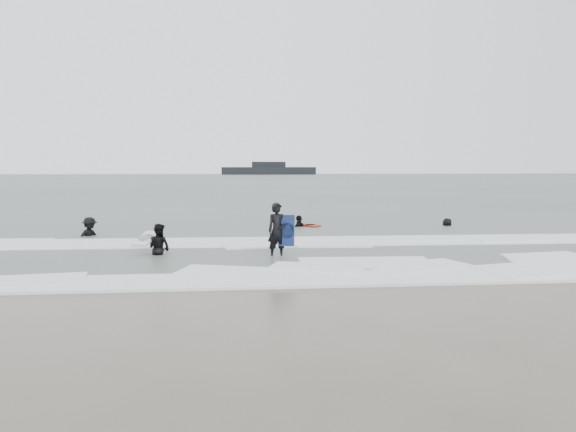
{
  "coord_description": "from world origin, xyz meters",
  "views": [
    {
      "loc": [
        -1.56,
        -14.2,
        2.86
      ],
      "look_at": [
        0.0,
        5.0,
        1.1
      ],
      "focal_mm": 35.0,
      "sensor_mm": 36.0,
      "label": 1
    }
  ],
  "objects": [
    {
      "name": "surfer_wading",
      "position": [
        -4.19,
        3.56,
        0.0
      ],
      "size": [
        0.97,
        0.92,
        1.58
      ],
      "primitive_type": "imported",
      "rotation": [
        0.0,
        0.0,
        2.55
      ],
      "color": "black",
      "rests_on": "ground"
    },
    {
      "name": "surfer_right_near",
      "position": [
        1.02,
        11.14,
        0.0
      ],
      "size": [
        1.01,
        1.01,
        1.72
      ],
      "primitive_type": "imported",
      "rotation": [
        0.0,
        0.0,
        -2.37
      ],
      "color": "black",
      "rests_on": "ground"
    },
    {
      "name": "vessel_horizon",
      "position": [
        6.11,
        149.95,
        1.38
      ],
      "size": [
        27.27,
        4.87,
        3.7
      ],
      "color": "black",
      "rests_on": "ground"
    },
    {
      "name": "sea",
      "position": [
        0.0,
        80.0,
        0.06
      ],
      "size": [
        320.0,
        320.0,
        0.0
      ],
      "primitive_type": "plane",
      "color": "#47544C",
      "rests_on": "ground"
    },
    {
      "name": "surfer_centre",
      "position": [
        -0.5,
        2.87,
        0.0
      ],
      "size": [
        0.71,
        0.56,
        1.73
      ],
      "primitive_type": "imported",
      "rotation": [
        0.0,
        0.0,
        0.26
      ],
      "color": "black",
      "rests_on": "ground"
    },
    {
      "name": "surf_foam",
      "position": [
        0.0,
        3.7,
        0.04
      ],
      "size": [
        30.03,
        9.06,
        0.09
      ],
      "color": "white",
      "rests_on": "ground"
    },
    {
      "name": "ground",
      "position": [
        0.0,
        0.0,
        0.0
      ],
      "size": [
        320.0,
        320.0,
        0.0
      ],
      "primitive_type": "plane",
      "color": "brown",
      "rests_on": "ground"
    },
    {
      "name": "surfer_breaker",
      "position": [
        -7.6,
        8.37,
        0.0
      ],
      "size": [
        1.16,
        1.21,
        1.66
      ],
      "primitive_type": "imported",
      "rotation": [
        0.0,
        0.0,
        0.86
      ],
      "color": "black",
      "rests_on": "ground"
    },
    {
      "name": "bodyboards",
      "position": [
        -1.11,
        5.88,
        0.5
      ],
      "size": [
        6.98,
        8.94,
        1.25
      ],
      "color": "#0E1B45",
      "rests_on": "ground"
    },
    {
      "name": "surfer_right_far",
      "position": [
        7.9,
        10.95,
        0.0
      ],
      "size": [
        0.9,
        0.77,
        1.55
      ],
      "primitive_type": "imported",
      "rotation": [
        0.0,
        0.0,
        -2.69
      ],
      "color": "black",
      "rests_on": "ground"
    }
  ]
}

